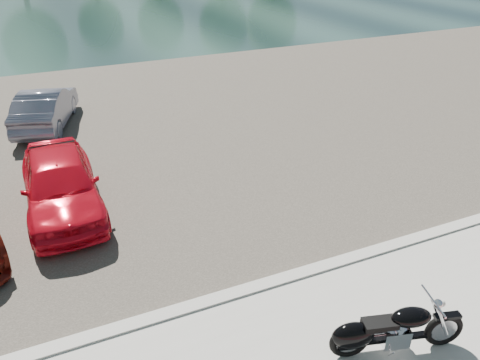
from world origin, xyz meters
name	(u,v)px	position (x,y,z in m)	size (l,w,h in m)	color
kerb	(269,284)	(0.00, 2.00, 0.07)	(60.00, 0.30, 0.14)	#AEACA4
parking_lot	(155,128)	(0.00, 11.00, 0.02)	(60.00, 18.00, 0.04)	#3B3730
river	(68,8)	(0.00, 40.00, 0.00)	(120.00, 40.00, 0.00)	#192D2C
motorcycle	(385,331)	(0.97, -0.26, 0.56)	(2.28, 0.95, 1.05)	black
car_4	(60,184)	(-3.44, 6.61, 0.79)	(1.76, 4.38, 1.49)	red
car_9	(45,108)	(-3.42, 12.71, 0.71)	(1.43, 4.10, 1.35)	slate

